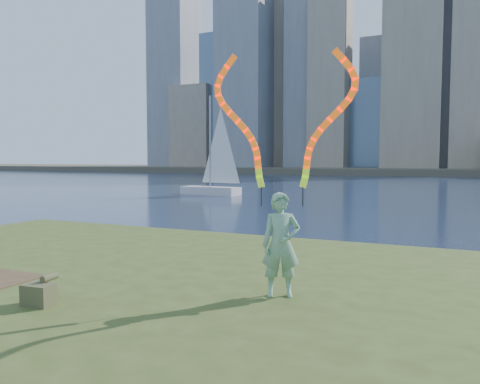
% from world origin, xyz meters
% --- Properties ---
extents(ground, '(320.00, 320.00, 0.00)m').
position_xyz_m(ground, '(0.00, 0.00, 0.00)').
color(ground, '#18253E').
rests_on(ground, ground).
extents(grassy_knoll, '(20.00, 18.00, 0.80)m').
position_xyz_m(grassy_knoll, '(0.00, -2.30, 0.34)').
color(grassy_knoll, '#3C4C1B').
rests_on(grassy_knoll, ground).
extents(far_shore, '(320.00, 40.00, 1.20)m').
position_xyz_m(far_shore, '(0.00, 95.00, 0.60)').
color(far_shore, '#504B3B').
rests_on(far_shore, ground).
extents(woman_with_ribbons, '(1.86, 0.85, 3.95)m').
position_xyz_m(woman_with_ribbons, '(3.52, -1.09, 2.22)').
color(woman_with_ribbons, '#1E6839').
rests_on(woman_with_ribbons, grassy_knoll).
extents(canvas_bag, '(0.45, 0.51, 0.40)m').
position_xyz_m(canvas_bag, '(0.58, -2.95, 0.97)').
color(canvas_bag, '#424426').
rests_on(canvas_bag, grassy_knoll).
extents(sailboat, '(5.31, 2.11, 7.98)m').
position_xyz_m(sailboat, '(-11.74, 25.52, 1.37)').
color(sailboat, silver).
rests_on(sailboat, ground).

